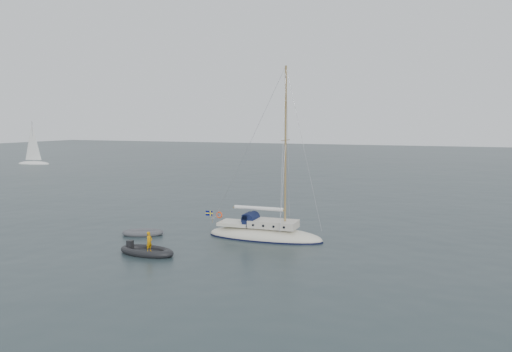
% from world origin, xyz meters
% --- Properties ---
extents(ground, '(300.00, 300.00, 0.00)m').
position_xyz_m(ground, '(0.00, 0.00, 0.00)').
color(ground, black).
rests_on(ground, ground).
extents(sailboat, '(8.93, 2.68, 12.72)m').
position_xyz_m(sailboat, '(-1.24, 2.80, 0.96)').
color(sailboat, beige).
rests_on(sailboat, ground).
extents(dinghy, '(3.01, 1.36, 0.43)m').
position_xyz_m(dinghy, '(-9.97, 0.43, 0.19)').
color(dinghy, '#4C4D52').
rests_on(dinghy, ground).
extents(rib, '(3.90, 1.77, 1.49)m').
position_xyz_m(rib, '(-6.69, -3.97, 0.23)').
color(rib, black).
rests_on(rib, ground).
extents(distant_yacht_a, '(6.73, 3.59, 8.91)m').
position_xyz_m(distant_yacht_a, '(-65.41, 44.65, 3.81)').
color(distant_yacht_a, white).
rests_on(distant_yacht_a, ground).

